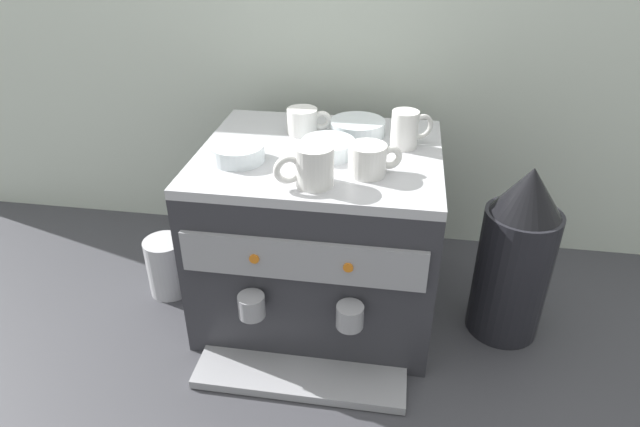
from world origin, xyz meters
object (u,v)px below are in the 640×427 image
at_px(ceramic_cup_2, 369,160).
at_px(ceramic_bowl_1, 328,148).
at_px(ceramic_bowl_0, 238,153).
at_px(ceramic_cup_1, 406,129).
at_px(coffee_grinder, 515,257).
at_px(espresso_machine, 320,232).
at_px(ceramic_bowl_2, 358,128).
at_px(ceramic_cup_0, 304,121).
at_px(milk_pitcher, 167,266).
at_px(ceramic_cup_3, 312,166).

xyz_separation_m(ceramic_cup_2, ceramic_bowl_1, (-0.09, 0.08, -0.02)).
relative_size(ceramic_cup_2, ceramic_bowl_0, 0.97).
relative_size(ceramic_cup_1, coffee_grinder, 0.22).
bearing_deg(ceramic_cup_2, espresso_machine, 141.15).
distance_m(ceramic_cup_1, ceramic_bowl_2, 0.13).
height_order(ceramic_cup_1, ceramic_bowl_1, ceramic_cup_1).
xyz_separation_m(ceramic_cup_0, ceramic_bowl_0, (-0.11, -0.17, -0.01)).
height_order(ceramic_bowl_0, ceramic_bowl_1, ceramic_bowl_0).
height_order(ceramic_bowl_2, milk_pitcher, ceramic_bowl_2).
height_order(ceramic_cup_0, ceramic_cup_2, ceramic_cup_2).
relative_size(espresso_machine, ceramic_bowl_2, 4.44).
height_order(ceramic_bowl_0, ceramic_bowl_2, same).
bearing_deg(ceramic_bowl_1, coffee_grinder, -2.50).
bearing_deg(espresso_machine, ceramic_bowl_2, 57.22).
bearing_deg(milk_pitcher, ceramic_bowl_2, 16.02).
relative_size(ceramic_cup_1, ceramic_bowl_1, 0.82).
bearing_deg(ceramic_cup_0, ceramic_bowl_0, -122.53).
height_order(ceramic_cup_2, ceramic_cup_3, ceramic_cup_3).
distance_m(espresso_machine, ceramic_cup_0, 0.27).
bearing_deg(ceramic_cup_3, espresso_machine, 93.51).
bearing_deg(espresso_machine, ceramic_cup_3, -86.49).
distance_m(ceramic_cup_0, ceramic_bowl_0, 0.21).
xyz_separation_m(coffee_grinder, milk_pitcher, (-0.85, 0.01, -0.13)).
bearing_deg(ceramic_bowl_0, ceramic_bowl_1, 18.01).
xyz_separation_m(ceramic_cup_1, milk_pitcher, (-0.58, -0.08, -0.38)).
bearing_deg(ceramic_cup_0, ceramic_cup_3, -76.30).
bearing_deg(ceramic_cup_2, ceramic_bowl_1, 139.24).
relative_size(ceramic_bowl_1, ceramic_bowl_2, 0.91).
xyz_separation_m(ceramic_bowl_1, ceramic_bowl_2, (0.05, 0.12, 0.00)).
bearing_deg(ceramic_bowl_2, espresso_machine, -122.78).
xyz_separation_m(ceramic_bowl_2, coffee_grinder, (0.38, -0.14, -0.23)).
bearing_deg(espresso_machine, coffee_grinder, -3.82).
height_order(ceramic_cup_2, ceramic_bowl_1, ceramic_cup_2).
relative_size(espresso_machine, milk_pitcher, 3.67).
bearing_deg(ceramic_cup_0, espresso_machine, -62.25).
distance_m(espresso_machine, ceramic_bowl_0, 0.29).
xyz_separation_m(ceramic_cup_3, ceramic_bowl_2, (0.06, 0.27, -0.02)).
height_order(ceramic_bowl_1, ceramic_bowl_2, ceramic_bowl_2).
height_order(ceramic_cup_0, ceramic_bowl_1, ceramic_cup_0).
bearing_deg(ceramic_bowl_2, ceramic_cup_1, -25.51).
bearing_deg(ceramic_cup_1, coffee_grinder, -18.55).
height_order(ceramic_cup_3, ceramic_bowl_2, ceramic_cup_3).
bearing_deg(ceramic_cup_1, ceramic_bowl_1, -156.92).
distance_m(ceramic_cup_3, ceramic_bowl_0, 0.20).
xyz_separation_m(ceramic_cup_0, ceramic_bowl_2, (0.13, 0.01, -0.01)).
height_order(ceramic_bowl_1, milk_pitcher, ceramic_bowl_1).
relative_size(ceramic_cup_0, ceramic_cup_1, 1.10).
distance_m(ceramic_cup_3, milk_pitcher, 0.57).
bearing_deg(ceramic_bowl_1, milk_pitcher, -178.56).
height_order(ceramic_cup_1, milk_pitcher, ceramic_cup_1).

